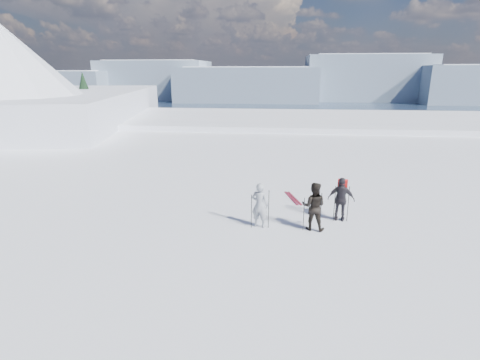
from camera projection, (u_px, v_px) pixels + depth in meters
The scene contains 9 objects.
lake_basin at pixel (284, 181), 40.99m from camera, with size 820.00×820.00×71.62m.
far_mountain_range at pixel (307, 81), 443.34m from camera, with size 770.00×110.00×53.00m.
near_ridge at pixel (48, 150), 42.23m from camera, with size 31.37×35.68×25.62m.
skier_grey at pixel (260, 205), 12.62m from camera, with size 0.57×0.38×1.57m, color #9499A2.
skier_dark at pixel (314, 206), 12.41m from camera, with size 0.80×0.62×1.65m, color black.
skier_pack at pixel (341, 199), 13.17m from camera, with size 0.93×0.39×1.58m, color black.
backpack at pixel (344, 170), 13.11m from camera, with size 0.34×0.19×0.46m, color red.
ski_poles at pixel (306, 209), 12.70m from camera, with size 3.36×0.98×1.35m.
skis_loose at pixel (293, 198), 15.66m from camera, with size 0.71×1.66×0.03m.
Camera 1 is at (-0.59, -9.59, 5.17)m, focal length 28.00 mm.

